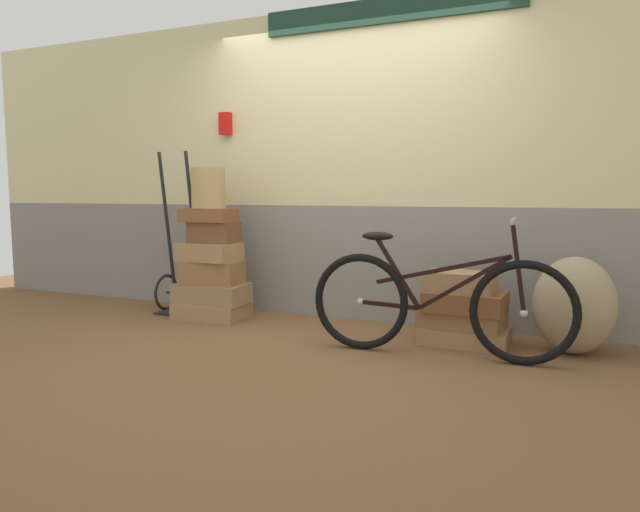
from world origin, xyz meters
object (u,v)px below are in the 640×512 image
Objects in this scene: suitcase_6 at (465,335)px; burlap_sack at (574,305)px; suitcase_5 at (208,215)px; suitcase_7 at (462,319)px; suitcase_2 at (212,272)px; suitcase_8 at (465,301)px; suitcase_3 at (209,252)px; luggage_trolley at (181,277)px; suitcase_0 at (212,310)px; wicker_basket at (208,188)px; suitcase_4 at (214,232)px; suitcase_9 at (460,281)px; suitcase_1 at (212,293)px; bicycle at (437,304)px.

suitcase_6 is 0.77m from burlap_sack.
suitcase_5 is 0.77× the size of suitcase_7.
suitcase_5 is at bearing 162.36° from suitcase_2.
suitcase_2 is 2.16m from suitcase_8.
suitcase_3 is at bearing -178.71° from burlap_sack.
suitcase_0 is at bearing -16.00° from luggage_trolley.
suitcase_4 is at bearing 37.97° from wicker_basket.
suitcase_9 reaches higher than suitcase_2.
suitcase_9 is at bearing -3.52° from suitcase_0.
suitcase_4 is 0.65× the size of suitcase_6.
suitcase_1 is at bearing -174.90° from suitcase_9.
suitcase_6 is 1.81× the size of wicker_basket.
suitcase_9 is at bearing -1.97° from suitcase_5.
suitcase_0 is at bearing 46.74° from suitcase_5.
suitcase_5 is at bearing -151.13° from suitcase_4.
suitcase_2 is (0.02, -0.01, 0.19)m from suitcase_1.
suitcase_0 is 2.18m from suitcase_6.
suitcase_5 is 1.31× the size of wicker_basket.
suitcase_4 is at bearing -174.40° from suitcase_7.
suitcase_7 is 0.87× the size of burlap_sack.
suitcase_5 is at bearing -173.77° from suitcase_7.
suitcase_1 is 0.92× the size of burlap_sack.
suitcase_9 is at bearing -176.06° from burlap_sack.
luggage_trolley is at bearing 179.21° from suitcase_6.
suitcase_5 is (-0.04, -0.02, 0.15)m from suitcase_4.
suitcase_9 is 2.25m from wicker_basket.
suitcase_3 is 0.75× the size of burlap_sack.
suitcase_3 is 0.17m from suitcase_4.
luggage_trolley is 0.83× the size of bicycle.
suitcase_6 is 1.28× the size of suitcase_9.
burlap_sack is at bearing 3.46° from suitcase_6.
suitcase_3 reaches higher than suitcase_7.
bicycle is (-0.08, -0.40, -0.10)m from suitcase_9.
suitcase_9 is (-0.04, -0.03, 0.40)m from suitcase_6.
suitcase_1 is at bearing -176.42° from suitcase_8.
suitcase_8 is (2.15, -0.03, -0.44)m from suitcase_4.
suitcase_5 is at bearing -170.64° from suitcase_1.
suitcase_4 reaches higher than suitcase_1.
suitcase_0 is 0.16m from suitcase_1.
suitcase_5 is 2.97m from burlap_sack.
suitcase_5 is 0.81× the size of suitcase_8.
suitcase_0 is 1.20× the size of suitcase_2.
suitcase_1 is 1.54× the size of suitcase_4.
suitcase_2 is 2.88m from burlap_sack.
wicker_basket is (-0.03, -0.03, 0.38)m from suitcase_4.
suitcase_1 is 0.37m from suitcase_3.
bicycle is (2.07, -0.41, 0.29)m from suitcase_0.
suitcase_7 is (2.17, 0.02, -0.72)m from suitcase_5.
suitcase_4 is (0.02, 0.02, 0.53)m from suitcase_1.
suitcase_8 is 2.33m from wicker_basket.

